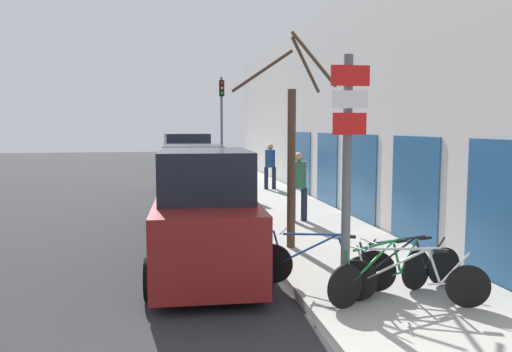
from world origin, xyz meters
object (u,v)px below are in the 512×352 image
at_px(signpost, 347,172).
at_px(traffic_light, 222,117).
at_px(parked_car_1, 194,186).
at_px(pedestrian_far, 270,163).
at_px(parked_car_0, 205,217).
at_px(parked_car_2, 186,167).
at_px(street_tree, 292,150).
at_px(bicycle_2, 403,267).
at_px(bicycle_3, 323,263).
at_px(pedestrian_near, 298,181).
at_px(bicycle_0, 411,279).
at_px(bicycle_1, 383,274).

bearing_deg(signpost, traffic_light, 90.71).
bearing_deg(parked_car_1, pedestrian_far, 60.92).
xyz_separation_m(parked_car_0, traffic_light, (1.59, 11.42, 2.01)).
relative_size(parked_car_2, street_tree, 0.96).
distance_m(bicycle_2, parked_car_2, 13.07).
height_order(bicycle_3, pedestrian_near, pedestrian_near).
xyz_separation_m(signpost, bicycle_0, (0.93, -0.14, -1.52)).
bearing_deg(pedestrian_near, bicycle_0, -86.25).
relative_size(bicycle_2, street_tree, 0.48).
bearing_deg(traffic_light, pedestrian_near, -81.22).
bearing_deg(bicycle_0, bicycle_1, 64.54).
height_order(signpost, pedestrian_far, signpost).
bearing_deg(street_tree, traffic_light, 91.52).
height_order(bicycle_1, bicycle_3, bicycle_3).
bearing_deg(parked_car_0, bicycle_0, -41.63).
relative_size(signpost, parked_car_0, 0.75).
bearing_deg(bicycle_1, pedestrian_near, -25.92).
distance_m(bicycle_0, bicycle_2, 0.59).
xyz_separation_m(bicycle_0, parked_car_1, (-2.59, 7.86, 0.46)).
relative_size(bicycle_2, traffic_light, 0.47).
relative_size(bicycle_1, bicycle_2, 0.92).
xyz_separation_m(bicycle_3, street_tree, (0.16, 2.65, 1.64)).
relative_size(bicycle_0, bicycle_3, 0.99).
distance_m(signpost, parked_car_1, 7.97).
bearing_deg(traffic_light, bicycle_0, -85.51).
height_order(bicycle_1, pedestrian_near, pedestrian_near).
height_order(street_tree, traffic_light, traffic_light).
relative_size(parked_car_2, traffic_light, 0.94).
xyz_separation_m(signpost, street_tree, (0.10, 3.47, 0.14)).
xyz_separation_m(bicycle_3, traffic_light, (-0.11, 13.07, 2.51)).
bearing_deg(pedestrian_near, bicycle_1, -89.03).
relative_size(pedestrian_far, street_tree, 0.41).
relative_size(bicycle_1, traffic_light, 0.43).
distance_m(bicycle_2, bicycle_3, 1.21).
xyz_separation_m(pedestrian_far, street_tree, (-1.57, -9.61, 0.96)).
bearing_deg(parked_car_2, bicycle_0, -81.64).
bearing_deg(bicycle_3, pedestrian_far, 17.45).
bearing_deg(street_tree, parked_car_0, -151.72).
height_order(bicycle_3, pedestrian_far, pedestrian_far).
bearing_deg(parked_car_2, traffic_light, 22.56).
distance_m(parked_car_1, pedestrian_far, 6.32).
bearing_deg(parked_car_2, pedestrian_far, -4.55).
bearing_deg(parked_car_0, parked_car_1, 91.33).
bearing_deg(parked_car_2, bicycle_2, -80.49).
xyz_separation_m(parked_car_1, parked_car_2, (0.01, 5.47, 0.11)).
distance_m(bicycle_2, parked_car_0, 3.54).
distance_m(bicycle_0, pedestrian_far, 13.25).
bearing_deg(signpost, parked_car_2, 97.14).
bearing_deg(parked_car_1, bicycle_3, -74.06).
bearing_deg(bicycle_2, parked_car_2, 2.15).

